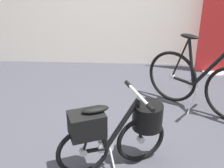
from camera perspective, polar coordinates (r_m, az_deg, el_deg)
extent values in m
plane|color=#38383F|center=(2.86, -0.70, -11.73)|extent=(7.02, 7.02, 0.00)
cylinder|color=#B7B7BC|center=(4.72, 19.91, 2.46)|extent=(0.36, 0.36, 0.02)
cube|color=#A51E1E|center=(4.47, 21.72, 13.71)|extent=(0.60, 0.02, 1.87)
torus|color=black|center=(2.52, 5.87, -11.16)|extent=(0.43, 0.21, 0.45)
cylinder|color=#B7B7BC|center=(2.52, 5.87, -11.16)|extent=(0.07, 0.07, 0.06)
torus|color=black|center=(2.39, -5.90, -13.60)|extent=(0.43, 0.21, 0.45)
cylinder|color=#B7B7BC|center=(2.39, -5.90, -13.60)|extent=(0.07, 0.07, 0.06)
cylinder|color=black|center=(2.41, -3.55, -13.26)|extent=(0.20, 0.11, 0.05)
cylinder|color=black|center=(2.35, 2.00, -8.19)|extent=(0.31, 0.16, 0.44)
cylinder|color=black|center=(2.31, -2.29, -9.47)|extent=(0.12, 0.08, 0.38)
cylinder|color=black|center=(2.41, -3.55, -13.26)|extent=(0.19, 0.10, 0.04)
cylinder|color=black|center=(2.40, 5.63, -7.34)|extent=(0.08, 0.05, 0.41)
cylinder|color=black|center=(2.29, -4.69, -9.79)|extent=(0.13, 0.07, 0.37)
ellipsoid|color=black|center=(2.19, -3.43, -5.21)|extent=(0.24, 0.17, 0.05)
cylinder|color=#B7B7BC|center=(2.28, 5.39, -2.69)|extent=(0.03, 0.03, 0.04)
cylinder|color=#B7B7BC|center=(2.27, 5.41, -2.25)|extent=(0.19, 0.42, 0.03)
cylinder|color=black|center=(2.10, 7.87, -4.85)|extent=(0.07, 0.10, 0.04)
cylinder|color=black|center=(2.45, 3.31, -0.01)|extent=(0.07, 0.10, 0.04)
cylinder|color=#B7B7BC|center=(2.43, -1.25, -12.91)|extent=(0.14, 0.07, 0.14)
cylinder|color=#B7B7BC|center=(2.45, 0.30, -16.06)|extent=(0.09, 0.18, 0.21)
cylinder|color=black|center=(2.41, 7.24, -6.56)|extent=(0.34, 0.34, 0.22)
cube|color=black|center=(2.24, -5.15, -8.20)|extent=(0.33, 0.29, 0.20)
torus|color=black|center=(3.53, 12.12, 1.44)|extent=(0.54, 0.43, 0.65)
cylinder|color=#B7B7BC|center=(3.53, 12.12, 1.44)|extent=(0.08, 0.08, 0.06)
cylinder|color=black|center=(3.48, 14.14, 0.70)|extent=(0.25, 0.20, 0.05)
cylinder|color=black|center=(3.25, 20.06, 3.75)|extent=(0.38, 0.30, 0.63)
cylinder|color=black|center=(3.35, 15.85, 4.37)|extent=(0.15, 0.12, 0.55)
cylinder|color=black|center=(3.48, 14.14, 0.70)|extent=(0.24, 0.19, 0.04)
cylinder|color=black|center=(3.40, 13.72, 5.09)|extent=(0.16, 0.13, 0.53)
ellipsoid|color=black|center=(3.29, 15.50, 9.33)|extent=(0.23, 0.20, 0.05)
cylinder|color=#B7B7BC|center=(3.43, 16.23, -0.07)|extent=(0.12, 0.10, 0.14)
cylinder|color=#B7B7BC|center=(3.41, 16.04, -3.28)|extent=(0.13, 0.16, 0.30)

